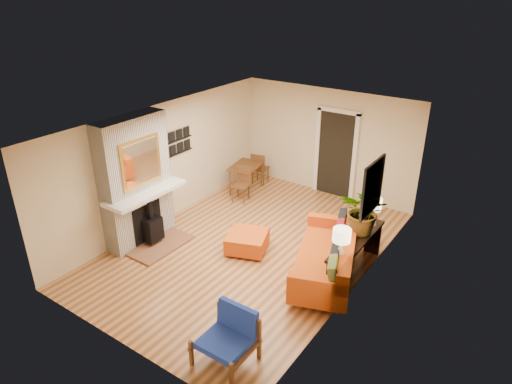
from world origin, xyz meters
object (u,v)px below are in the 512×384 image
Objects in this scene: sofa at (331,257)px; houseplant at (365,211)px; blue_chair at (230,334)px; lamp_near at (341,240)px; ottoman at (247,241)px; lamp_far at (373,208)px; dining_table at (248,171)px; console_table at (356,247)px.

houseplant reaches higher than sofa.
blue_chair is 0.87× the size of houseplant.
sofa is 4.57× the size of lamp_near.
houseplant is (0.61, 3.16, 0.75)m from blue_chair.
ottoman is at bearing -159.89° from houseplant.
blue_chair is (1.44, -2.41, 0.20)m from ottoman.
houseplant is at bearing -91.47° from lamp_far.
blue_chair is 3.66m from lamp_far.
ottoman is 1.78× the size of lamp_near.
sofa reaches higher than dining_table.
lamp_far reaches higher than console_table.
lamp_near reaches higher than ottoman.
console_table is (0.34, 0.31, 0.18)m from sofa.
houseplant is (0.33, 0.58, 0.78)m from sofa.
dining_table is 4.01m from houseplant.
houseplant is (2.04, 0.75, 0.96)m from ottoman.
sofa is 1.22m from lamp_far.
lamp_far reaches higher than blue_chair.
ottoman is 1.78× the size of lamp_far.
sofa is 0.85m from lamp_near.
console_table is 0.85m from lamp_near.
lamp_near is at bearing -6.34° from ottoman.
dining_table is 4.08m from console_table.
ottoman is at bearing -151.01° from lamp_far.
console_table is 0.66m from houseplant.
lamp_far is (0.62, 3.55, 0.64)m from blue_chair.
ottoman is 2.81m from blue_chair.
lamp_near is (0.62, 2.18, 0.64)m from blue_chair.
blue_chair is 1.45× the size of lamp_far.
sofa is at bearing 5.64° from ottoman.
lamp_near is at bearing -49.78° from sofa.
lamp_near is (3.65, -2.52, 0.51)m from dining_table.
lamp_far is (0.34, 0.97, 0.67)m from sofa.
console_table is at bearing -90.00° from lamp_far.
dining_table is 2.97× the size of lamp_near.
dining_table is (-3.32, 2.12, 0.16)m from sofa.
sofa is at bearing -32.60° from dining_table.
ottoman is at bearing -174.36° from sofa.
dining_table is 1.78× the size of houseplant.
dining_table is at bearing 145.42° from lamp_near.
lamp_far is at bearing 90.00° from console_table.
blue_chair is at bearing -100.85° from houseplant.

